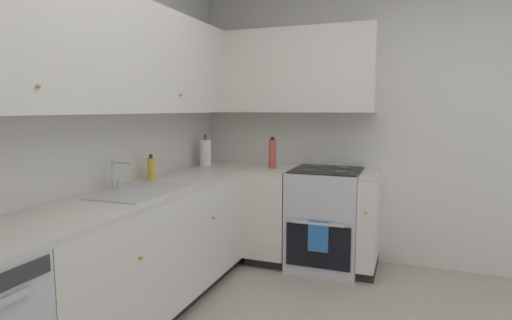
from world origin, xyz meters
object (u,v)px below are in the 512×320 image
at_px(soap_bottle, 151,169).
at_px(paper_towel_roll, 206,153).
at_px(oil_bottle, 272,154).
at_px(oven_range, 326,218).

bearing_deg(soap_bottle, paper_towel_roll, -1.32).
bearing_deg(oil_bottle, soap_bottle, 145.16).
bearing_deg(paper_towel_roll, oil_bottle, -81.76).
bearing_deg(paper_towel_roll, soap_bottle, 178.68).
relative_size(soap_bottle, oil_bottle, 0.70).
bearing_deg(oil_bottle, oven_range, -87.92).
distance_m(oven_range, paper_towel_roll, 1.29).
distance_m(oven_range, oil_bottle, 0.76).
bearing_deg(oil_bottle, paper_towel_roll, 98.24).
distance_m(soap_bottle, oil_bottle, 1.17).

